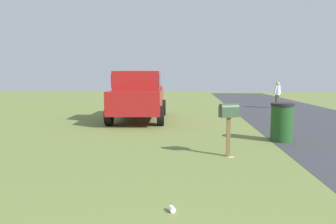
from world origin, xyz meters
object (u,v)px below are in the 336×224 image
Objects in this scene: mailbox at (229,115)px; pedestrian at (278,93)px; trash_bin at (282,122)px; pickup_truck at (139,95)px.

mailbox is 12.39m from pedestrian.
pedestrian is (9.79, -2.52, 0.35)m from trash_bin.
pickup_truck is 6.36m from trash_bin.
mailbox is at bearing 136.62° from trash_bin.
mailbox is at bearing 24.25° from pickup_truck.
mailbox reaches higher than trash_bin.
pickup_truck is 3.19× the size of pedestrian.
pickup_truck is 9.35m from pedestrian.
trash_bin is at bearing 127.56° from pedestrian.
pickup_truck is (5.90, 3.12, 0.12)m from mailbox.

